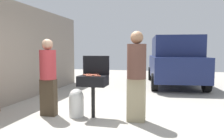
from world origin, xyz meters
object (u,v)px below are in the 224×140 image
bbq_grill (93,82)px  hot_dog_2 (96,74)px  person_left (48,74)px  person_right (136,73)px  hot_dog_0 (92,75)px  hot_dog_1 (91,75)px  hot_dog_7 (94,75)px  parked_minivan (174,61)px  hot_dog_6 (86,75)px  propane_tank (76,102)px  hot_dog_4 (98,76)px  hot_dog_3 (89,76)px  hot_dog_5 (89,74)px

bbq_grill → hot_dog_2: bearing=74.5°
person_left → person_right: size_ratio=0.93×
hot_dog_0 → hot_dog_1: bearing=-110.0°
hot_dog_7 → parked_minivan: (1.84, 5.19, 0.10)m
hot_dog_2 → parked_minivan: bearing=69.9°
hot_dog_6 → propane_tank: bearing=-176.9°
person_right → person_left: bearing=-9.8°
hot_dog_1 → hot_dog_2: bearing=42.5°
hot_dog_0 → hot_dog_1: same height
hot_dog_4 → person_left: (-1.16, 0.05, -0.00)m
hot_dog_3 → person_left: 0.98m
bbq_grill → person_left: (-1.01, -0.09, 0.15)m
bbq_grill → hot_dog_3: 0.23m
hot_dog_1 → hot_dog_2: 0.12m
person_right → hot_dog_6: bearing=-12.9°
hot_dog_5 → hot_dog_0: bearing=-27.3°
person_left → parked_minivan: 6.00m
person_left → parked_minivan: (2.89, 5.26, 0.10)m
hot_dog_2 → hot_dog_3: size_ratio=1.00×
hot_dog_0 → person_right: size_ratio=0.07×
hot_dog_3 → person_right: (0.98, 0.11, 0.07)m
person_left → parked_minivan: bearing=46.4°
person_left → parked_minivan: parked_minivan is taller
hot_dog_6 → person_left: bearing=-174.9°
hot_dog_1 → person_right: (1.00, -0.09, 0.07)m
person_left → hot_dog_3: bearing=-19.0°
hot_dog_7 → parked_minivan: 5.51m
hot_dog_7 → parked_minivan: bearing=70.5°
hot_dog_2 → person_left: bearing=-168.5°
hot_dog_2 → hot_dog_6: bearing=-144.8°
hot_dog_6 → hot_dog_7: size_ratio=1.00×
hot_dog_7 → propane_tank: size_ratio=0.21×
person_right → parked_minivan: size_ratio=0.40×
hot_dog_4 → hot_dog_6: same height
hot_dog_3 → hot_dog_5: bearing=109.5°
hot_dog_1 → person_right: 1.01m
person_left → person_right: bearing=-13.6°
hot_dog_0 → hot_dog_4: 0.29m
person_right → propane_tank: bearing=-12.1°
hot_dog_5 → hot_dog_6: 0.13m
hot_dog_1 → parked_minivan: (1.93, 5.13, 0.10)m
propane_tank → person_left: size_ratio=0.36×
hot_dog_1 → person_left: person_left is taller
hot_dog_2 → hot_dog_6: 0.23m
hot_dog_3 → propane_tank: 0.71m
hot_dog_2 → hot_dog_4: (0.12, -0.26, 0.00)m
parked_minivan → hot_dog_2: bearing=63.8°
hot_dog_4 → hot_dog_7: 0.16m
bbq_grill → person_left: size_ratio=0.54×
hot_dog_4 → hot_dog_7: same height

